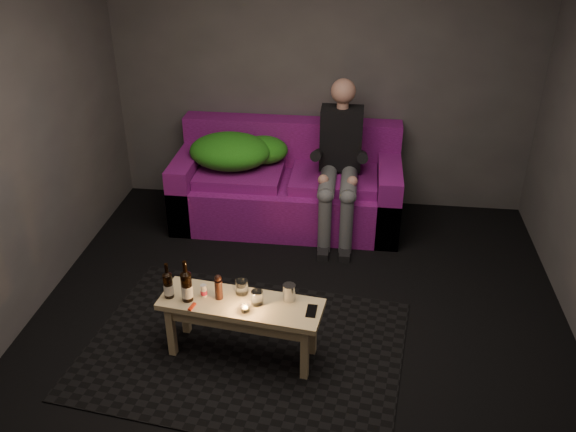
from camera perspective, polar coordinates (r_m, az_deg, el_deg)
name	(u,v)px	position (r m, az deg, el deg)	size (l,w,h in m)	color
floor	(295,342)	(4.44, 0.62, -11.71)	(4.50, 4.50, 0.00)	black
room	(304,99)	(4.03, 1.51, 10.90)	(4.50, 4.50, 4.50)	silver
rug	(244,348)	(4.39, -4.10, -12.23)	(2.18, 1.58, 0.01)	black
sofa	(288,187)	(5.80, 0.00, 2.71)	(2.09, 0.94, 0.90)	#630D54
green_blanket	(236,151)	(5.72, -4.89, 6.08)	(0.92, 0.63, 0.31)	#257B16
person	(340,158)	(5.45, 4.86, 5.38)	(0.38, 0.87, 1.39)	black
coffee_table	(241,312)	(4.12, -4.40, -8.91)	(1.12, 0.48, 0.45)	#D9BA7F
beer_bottle_a	(168,285)	(4.13, -11.14, -6.34)	(0.07, 0.07, 0.26)	black
beer_bottle_b	(187,286)	(4.07, -9.47, -6.47)	(0.08, 0.08, 0.30)	black
salt_shaker	(204,291)	(4.13, -7.89, -6.93)	(0.04, 0.04, 0.09)	silver
pepper_mill	(219,290)	(4.08, -6.50, -6.86)	(0.05, 0.05, 0.14)	black
tumbler_back	(242,287)	(4.13, -4.33, -6.67)	(0.08, 0.08, 0.10)	white
tealight	(245,308)	(3.98, -4.03, -8.61)	(0.06, 0.06, 0.04)	white
tumbler_front	(257,298)	(4.02, -2.91, -7.64)	(0.08, 0.08, 0.10)	white
steel_cup	(289,292)	(4.05, 0.12, -7.16)	(0.09, 0.09, 0.12)	#ABACB2
smartphone	(312,311)	(3.99, 2.21, -8.87)	(0.07, 0.13, 0.01)	black
red_lighter	(192,307)	(4.06, -8.97, -8.37)	(0.02, 0.08, 0.01)	red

